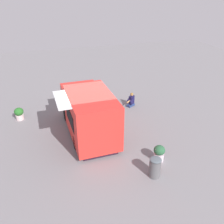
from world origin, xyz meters
TOP-DOWN VIEW (x-y plane):
  - ground_plane at (0.00, 0.00)m, footprint 40.00×40.00m
  - food_truck at (-0.20, -0.01)m, footprint 5.24×2.77m
  - person_customer at (-2.55, 3.38)m, footprint 0.66×0.79m
  - planter_flowering_near at (-2.83, -3.63)m, footprint 0.54×0.54m
  - planter_flowering_far at (3.12, 2.49)m, footprint 0.51×0.51m
  - trash_bin at (3.98, 1.85)m, footprint 0.50×0.50m

SIDE VIEW (x-z plane):
  - ground_plane at x=0.00m, z-range 0.00..0.00m
  - person_customer at x=-2.55m, z-range -0.11..0.81m
  - planter_flowering_near at x=-2.83m, z-range 0.03..0.78m
  - planter_flowering_far at x=3.12m, z-range 0.02..0.82m
  - trash_bin at x=3.98m, z-range 0.01..0.92m
  - food_truck at x=-0.20m, z-range -0.06..2.44m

